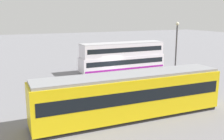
{
  "coord_description": "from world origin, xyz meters",
  "views": [
    {
      "loc": [
        13.84,
        28.93,
        7.63
      ],
      "look_at": [
        2.15,
        3.72,
        1.71
      ],
      "focal_mm": 41.78,
      "sensor_mm": 36.0,
      "label": 1
    }
  ],
  "objects_px": {
    "double_decker_bus": "(122,57)",
    "street_lamp": "(176,49)",
    "pedestrian_crossing": "(166,84)",
    "info_sign": "(101,81)",
    "tram_yellow": "(130,95)",
    "pedestrian_near_railing": "(116,80)"
  },
  "relations": [
    {
      "from": "pedestrian_crossing",
      "to": "street_lamp",
      "type": "relative_size",
      "value": 0.23
    },
    {
      "from": "tram_yellow",
      "to": "street_lamp",
      "type": "bearing_deg",
      "value": -146.27
    },
    {
      "from": "double_decker_bus",
      "to": "pedestrian_near_railing",
      "type": "bearing_deg",
      "value": 58.34
    },
    {
      "from": "tram_yellow",
      "to": "pedestrian_crossing",
      "type": "height_order",
      "value": "tram_yellow"
    },
    {
      "from": "info_sign",
      "to": "street_lamp",
      "type": "distance_m",
      "value": 9.28
    },
    {
      "from": "street_lamp",
      "to": "double_decker_bus",
      "type": "bearing_deg",
      "value": -78.92
    },
    {
      "from": "double_decker_bus",
      "to": "pedestrian_crossing",
      "type": "height_order",
      "value": "double_decker_bus"
    },
    {
      "from": "double_decker_bus",
      "to": "street_lamp",
      "type": "relative_size",
      "value": 1.72
    },
    {
      "from": "double_decker_bus",
      "to": "info_sign",
      "type": "height_order",
      "value": "double_decker_bus"
    },
    {
      "from": "double_decker_bus",
      "to": "tram_yellow",
      "type": "relative_size",
      "value": 0.81
    },
    {
      "from": "tram_yellow",
      "to": "pedestrian_crossing",
      "type": "distance_m",
      "value": 7.33
    },
    {
      "from": "pedestrian_crossing",
      "to": "double_decker_bus",
      "type": "bearing_deg",
      "value": -93.99
    },
    {
      "from": "pedestrian_crossing",
      "to": "info_sign",
      "type": "relative_size",
      "value": 0.68
    },
    {
      "from": "info_sign",
      "to": "tram_yellow",
      "type": "bearing_deg",
      "value": 93.07
    },
    {
      "from": "double_decker_bus",
      "to": "info_sign",
      "type": "relative_size",
      "value": 4.98
    },
    {
      "from": "double_decker_bus",
      "to": "tram_yellow",
      "type": "bearing_deg",
      "value": 64.98
    },
    {
      "from": "pedestrian_crossing",
      "to": "street_lamp",
      "type": "distance_m",
      "value": 4.41
    },
    {
      "from": "double_decker_bus",
      "to": "pedestrian_crossing",
      "type": "relative_size",
      "value": 7.35
    },
    {
      "from": "pedestrian_near_railing",
      "to": "pedestrian_crossing",
      "type": "xyz_separation_m",
      "value": [
        -3.76,
        3.56,
        -0.05
      ]
    },
    {
      "from": "tram_yellow",
      "to": "street_lamp",
      "type": "distance_m",
      "value": 10.66
    },
    {
      "from": "double_decker_bus",
      "to": "tram_yellow",
      "type": "xyz_separation_m",
      "value": [
        6.9,
        14.79,
        -0.26
      ]
    },
    {
      "from": "street_lamp",
      "to": "pedestrian_crossing",
      "type": "bearing_deg",
      "value": 36.64
    }
  ]
}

